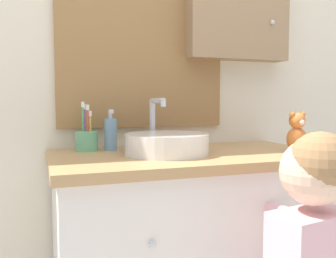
# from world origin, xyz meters

# --- Properties ---
(wall_back) EXTENTS (3.20, 0.18, 2.50)m
(wall_back) POSITION_xyz_m (0.02, 0.62, 1.28)
(wall_back) COLOR beige
(wall_back) RESTS_ON ground_plane
(vanity_counter) EXTENTS (1.06, 0.58, 0.83)m
(vanity_counter) POSITION_xyz_m (0.00, 0.31, 0.42)
(vanity_counter) COLOR silver
(vanity_counter) RESTS_ON ground_plane
(sink_basin) EXTENTS (0.32, 0.37, 0.21)m
(sink_basin) POSITION_xyz_m (-0.10, 0.31, 0.88)
(sink_basin) COLOR white
(sink_basin) RESTS_ON vanity_counter
(toothbrush_holder) EXTENTS (0.09, 0.09, 0.20)m
(toothbrush_holder) POSITION_xyz_m (-0.37, 0.51, 0.88)
(toothbrush_holder) COLOR #66B27F
(toothbrush_holder) RESTS_ON vanity_counter
(soap_dispenser) EXTENTS (0.05, 0.05, 0.17)m
(soap_dispenser) POSITION_xyz_m (-0.28, 0.49, 0.90)
(soap_dispenser) COLOR #6B93B2
(soap_dispenser) RESTS_ON vanity_counter
(teddy_bear) EXTENTS (0.09, 0.07, 0.16)m
(teddy_bear) POSITION_xyz_m (0.44, 0.23, 0.91)
(teddy_bear) COLOR orange
(teddy_bear) RESTS_ON vanity_counter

